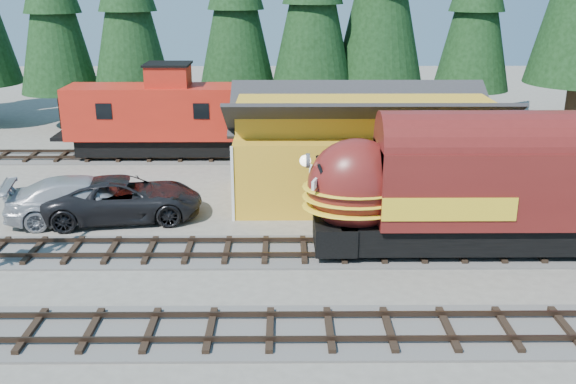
{
  "coord_description": "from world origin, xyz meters",
  "views": [
    {
      "loc": [
        -3.77,
        -19.03,
        10.21
      ],
      "look_at": [
        -3.61,
        4.0,
        2.51
      ],
      "focal_mm": 40.0,
      "sensor_mm": 36.0,
      "label": 1
    }
  ],
  "objects_px": {
    "caboose": "(155,116)",
    "pickup_truck_b": "(85,199)",
    "pickup_truck_a": "(124,198)",
    "locomotive": "(500,192)",
    "depot": "(363,139)"
  },
  "relations": [
    {
      "from": "locomotive",
      "to": "depot",
      "type": "bearing_deg",
      "value": 124.39
    },
    {
      "from": "locomotive",
      "to": "pickup_truck_a",
      "type": "height_order",
      "value": "locomotive"
    },
    {
      "from": "depot",
      "to": "caboose",
      "type": "relative_size",
      "value": 1.29
    },
    {
      "from": "locomotive",
      "to": "caboose",
      "type": "relative_size",
      "value": 1.57
    },
    {
      "from": "locomotive",
      "to": "pickup_truck_b",
      "type": "height_order",
      "value": "locomotive"
    },
    {
      "from": "depot",
      "to": "caboose",
      "type": "distance_m",
      "value": 13.59
    },
    {
      "from": "pickup_truck_a",
      "to": "pickup_truck_b",
      "type": "relative_size",
      "value": 1.02
    },
    {
      "from": "pickup_truck_a",
      "to": "locomotive",
      "type": "bearing_deg",
      "value": -112.65
    },
    {
      "from": "caboose",
      "to": "pickup_truck_b",
      "type": "xyz_separation_m",
      "value": [
        -1.22,
        -10.34,
        -1.6
      ]
    },
    {
      "from": "depot",
      "to": "locomotive",
      "type": "relative_size",
      "value": 0.82
    },
    {
      "from": "caboose",
      "to": "pickup_truck_a",
      "type": "distance_m",
      "value": 10.32
    },
    {
      "from": "caboose",
      "to": "pickup_truck_a",
      "type": "height_order",
      "value": "caboose"
    },
    {
      "from": "locomotive",
      "to": "pickup_truck_a",
      "type": "relative_size",
      "value": 2.29
    },
    {
      "from": "caboose",
      "to": "pickup_truck_b",
      "type": "bearing_deg",
      "value": -96.71
    },
    {
      "from": "caboose",
      "to": "pickup_truck_a",
      "type": "xyz_separation_m",
      "value": [
        0.49,
        -10.18,
        -1.62
      ]
    }
  ]
}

